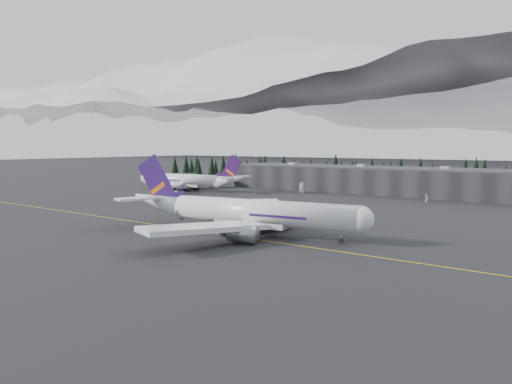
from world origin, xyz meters
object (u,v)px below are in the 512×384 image
Objects in this scene: terminal at (380,180)px; gse_vehicle_a at (302,192)px; jet_main at (241,212)px; gse_vehicle_b at (427,201)px; jet_parked at (189,180)px.

terminal reaches higher than gse_vehicle_a.
jet_main is 97.67m from gse_vehicle_b.
jet_main is at bearing -75.19° from gse_vehicle_a.
gse_vehicle_a reaches higher than gse_vehicle_b.
terminal is 39.25m from gse_vehicle_a.
terminal reaches higher than gse_vehicle_b.
jet_parked is 115.06m from gse_vehicle_b.
jet_main is at bearing -22.18° from gse_vehicle_b.
terminal is 30.57× the size of gse_vehicle_a.
jet_parked reaches higher than gse_vehicle_b.
jet_main is 13.33× the size of gse_vehicle_a.
jet_main reaches higher than terminal.
jet_main is (8.23, -123.17, -0.48)m from terminal.
jet_parked is (-83.47, -47.31, -0.99)m from terminal.
jet_parked is at bearing -150.45° from terminal.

